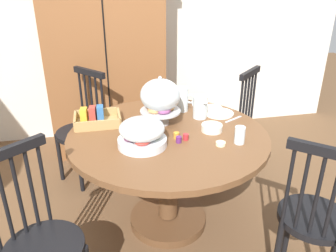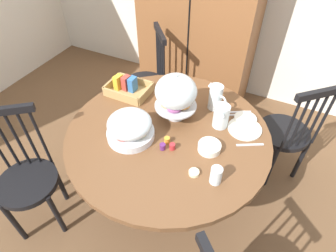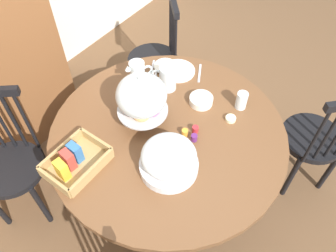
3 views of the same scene
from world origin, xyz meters
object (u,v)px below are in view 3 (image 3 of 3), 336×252
object	(u,v)px
windsor_chair_far_side	(12,165)
pastry_stand_with_dome	(141,97)
cereal_basket	(74,162)
milk_pitcher	(168,79)
dining_table	(168,151)
butter_dish	(231,119)
china_plate_large	(178,71)
cereal_bowl	(201,100)
orange_juice_pitcher	(138,76)
china_plate_small	(165,66)
fruit_platter_covered	(169,159)
windsor_chair_facing_door	(156,60)
drinking_glass	(242,100)
windsor_chair_by_cabinet	(314,140)

from	to	relation	value
windsor_chair_far_side	pastry_stand_with_dome	bearing A→B (deg)	-46.42
cereal_basket	windsor_chair_far_side	bearing A→B (deg)	104.69
milk_pitcher	dining_table	bearing A→B (deg)	-143.84
butter_dish	dining_table	bearing A→B (deg)	139.28
china_plate_large	butter_dish	world-z (taller)	butter_dish
cereal_bowl	china_plate_large	bearing A→B (deg)	61.16
china_plate_large	windsor_chair_far_side	bearing A→B (deg)	153.31
orange_juice_pitcher	china_plate_small	size ratio (longest dim) A/B	1.22
fruit_platter_covered	butter_dish	bearing A→B (deg)	-11.55
dining_table	milk_pitcher	bearing A→B (deg)	36.16
windsor_chair_facing_door	china_plate_large	distance (m)	0.57
windsor_chair_far_side	cereal_bowl	size ratio (longest dim) A/B	6.96
china_plate_large	windsor_chair_facing_door	bearing A→B (deg)	55.36
cereal_bowl	drinking_glass	world-z (taller)	drinking_glass
cereal_basket	windsor_chair_facing_door	bearing A→B (deg)	18.16
windsor_chair_by_cabinet	china_plate_small	xyz separation A→B (m)	(-0.26, 1.01, 0.30)
pastry_stand_with_dome	butter_dish	size ratio (longest dim) A/B	5.73
pastry_stand_with_dome	china_plate_small	distance (m)	0.51
china_plate_small	cereal_bowl	xyz separation A→B (m)	(-0.13, -0.36, 0.01)
fruit_platter_covered	windsor_chair_facing_door	bearing A→B (deg)	40.73
pastry_stand_with_dome	windsor_chair_facing_door	bearing A→B (deg)	33.13
orange_juice_pitcher	milk_pitcher	xyz separation A→B (m)	(0.09, -0.16, -0.01)
orange_juice_pitcher	butter_dish	size ratio (longest dim) A/B	3.06
dining_table	windsor_chair_facing_door	bearing A→B (deg)	41.70
windsor_chair_far_side	fruit_platter_covered	size ratio (longest dim) A/B	3.25
drinking_glass	butter_dish	distance (m)	0.13
fruit_platter_covered	drinking_glass	size ratio (longest dim) A/B	2.73
cereal_bowl	butter_dish	distance (m)	0.21
china_plate_small	pastry_stand_with_dome	bearing A→B (deg)	-159.09
windsor_chair_far_side	china_plate_small	world-z (taller)	windsor_chair_far_side
windsor_chair_by_cabinet	butter_dish	xyz separation A→B (m)	(-0.40, 0.44, 0.30)
orange_juice_pitcher	windsor_chair_facing_door	bearing A→B (deg)	27.66
butter_dish	fruit_platter_covered	bearing A→B (deg)	168.45
orange_juice_pitcher	windsor_chair_far_side	bearing A→B (deg)	153.12
cereal_basket	drinking_glass	bearing A→B (deg)	-29.60
fruit_platter_covered	cereal_bowl	xyz separation A→B (m)	(0.48, 0.11, -0.06)
orange_juice_pitcher	butter_dish	world-z (taller)	orange_juice_pitcher
windsor_chair_by_cabinet	windsor_chair_facing_door	distance (m)	1.32
windsor_chair_far_side	china_plate_small	size ratio (longest dim) A/B	6.50
windsor_chair_far_side	cereal_bowl	bearing A→B (deg)	-41.70
windsor_chair_by_cabinet	cereal_basket	xyz separation A→B (m)	(-1.14, 0.93, 0.33)
china_plate_small	butter_dish	world-z (taller)	same
fruit_platter_covered	milk_pitcher	distance (m)	0.59
fruit_platter_covered	windsor_chair_by_cabinet	bearing A→B (deg)	-31.59
milk_pitcher	butter_dish	xyz separation A→B (m)	(-0.00, -0.44, -0.06)
fruit_platter_covered	china_plate_large	bearing A→B (deg)	31.13
dining_table	orange_juice_pitcher	xyz separation A→B (m)	(0.19, 0.36, 0.27)
pastry_stand_with_dome	cereal_bowl	world-z (taller)	pastry_stand_with_dome
pastry_stand_with_dome	cereal_bowl	size ratio (longest dim) A/B	2.46
cereal_basket	china_plate_small	bearing A→B (deg)	4.74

